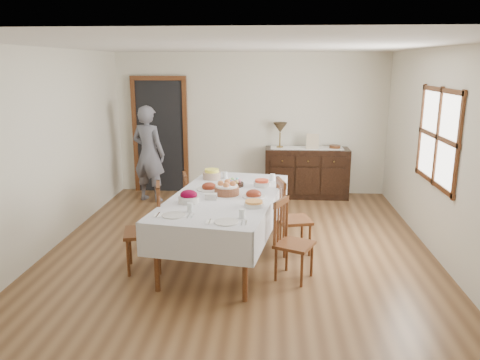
# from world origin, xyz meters

# --- Properties ---
(ground) EXTENTS (6.00, 6.00, 0.00)m
(ground) POSITION_xyz_m (0.00, 0.00, 0.00)
(ground) COLOR brown
(room_shell) EXTENTS (5.02, 6.02, 2.65)m
(room_shell) POSITION_xyz_m (-0.15, 0.42, 1.64)
(room_shell) COLOR white
(room_shell) RESTS_ON ground
(dining_table) EXTENTS (1.60, 2.58, 0.83)m
(dining_table) POSITION_xyz_m (-0.17, -0.19, 0.73)
(dining_table) COLOR silver
(dining_table) RESTS_ON ground
(chair_left_near) EXTENTS (0.52, 0.52, 1.04)m
(chair_left_near) POSITION_xyz_m (-1.05, -0.56, 0.53)
(chair_left_near) COLOR #582E16
(chair_left_near) RESTS_ON ground
(chair_left_far) EXTENTS (0.47, 0.47, 0.93)m
(chair_left_far) POSITION_xyz_m (-0.91, 0.46, 0.47)
(chair_left_far) COLOR #582E16
(chair_left_far) RESTS_ON ground
(chair_right_near) EXTENTS (0.51, 0.51, 0.92)m
(chair_right_near) POSITION_xyz_m (0.63, -0.69, 0.47)
(chair_right_near) COLOR #582E16
(chair_right_near) RESTS_ON ground
(chair_right_far) EXTENTS (0.49, 0.49, 0.98)m
(chair_right_far) POSITION_xyz_m (0.65, 0.06, 0.50)
(chair_right_far) COLOR #582E16
(chair_right_far) RESTS_ON ground
(sideboard) EXTENTS (1.51, 0.55, 0.90)m
(sideboard) POSITION_xyz_m (1.04, 2.72, 0.45)
(sideboard) COLOR black
(sideboard) RESTS_ON ground
(person) EXTENTS (0.66, 0.53, 1.82)m
(person) POSITION_xyz_m (-1.76, 2.28, 0.91)
(person) COLOR slate
(person) RESTS_ON ground
(bread_basket) EXTENTS (0.31, 0.31, 0.18)m
(bread_basket) POSITION_xyz_m (-0.15, -0.16, 0.90)
(bread_basket) COLOR brown
(bread_basket) RESTS_ON dining_table
(egg_basket) EXTENTS (0.24, 0.24, 0.10)m
(egg_basket) POSITION_xyz_m (-0.08, 0.26, 0.86)
(egg_basket) COLOR black
(egg_basket) RESTS_ON dining_table
(ham_platter_a) EXTENTS (0.32, 0.32, 0.11)m
(ham_platter_a) POSITION_xyz_m (-0.39, 0.06, 0.86)
(ham_platter_a) COLOR silver
(ham_platter_a) RESTS_ON dining_table
(ham_platter_b) EXTENTS (0.28, 0.28, 0.11)m
(ham_platter_b) POSITION_xyz_m (0.19, -0.25, 0.86)
(ham_platter_b) COLOR silver
(ham_platter_b) RESTS_ON dining_table
(beet_bowl) EXTENTS (0.24, 0.24, 0.15)m
(beet_bowl) POSITION_xyz_m (-0.55, -0.53, 0.89)
(beet_bowl) COLOR silver
(beet_bowl) RESTS_ON dining_table
(carrot_bowl) EXTENTS (0.21, 0.21, 0.09)m
(carrot_bowl) POSITION_xyz_m (0.27, 0.26, 0.87)
(carrot_bowl) COLOR silver
(carrot_bowl) RESTS_ON dining_table
(pineapple_bowl) EXTENTS (0.25, 0.25, 0.14)m
(pineapple_bowl) POSITION_xyz_m (-0.43, 0.64, 0.89)
(pineapple_bowl) COLOR tan
(pineapple_bowl) RESTS_ON dining_table
(casserole_dish) EXTENTS (0.22, 0.22, 0.07)m
(casserole_dish) POSITION_xyz_m (0.21, -0.64, 0.86)
(casserole_dish) COLOR silver
(casserole_dish) RESTS_ON dining_table
(butter_dish) EXTENTS (0.15, 0.11, 0.07)m
(butter_dish) POSITION_xyz_m (-0.31, -0.38, 0.86)
(butter_dish) COLOR silver
(butter_dish) RESTS_ON dining_table
(setting_left) EXTENTS (0.44, 0.31, 0.10)m
(setting_left) POSITION_xyz_m (-0.58, -0.97, 0.85)
(setting_left) COLOR silver
(setting_left) RESTS_ON dining_table
(setting_right) EXTENTS (0.44, 0.31, 0.10)m
(setting_right) POSITION_xyz_m (-0.00, -1.15, 0.85)
(setting_right) COLOR silver
(setting_right) RESTS_ON dining_table
(glass_far_a) EXTENTS (0.07, 0.07, 0.09)m
(glass_far_a) POSITION_xyz_m (-0.25, 0.66, 0.88)
(glass_far_a) COLOR white
(glass_far_a) RESTS_ON dining_table
(glass_far_b) EXTENTS (0.07, 0.07, 0.09)m
(glass_far_b) POSITION_xyz_m (0.42, 0.58, 0.87)
(glass_far_b) COLOR white
(glass_far_b) RESTS_ON dining_table
(runner) EXTENTS (1.30, 0.35, 0.01)m
(runner) POSITION_xyz_m (1.03, 2.74, 0.91)
(runner) COLOR white
(runner) RESTS_ON sideboard
(table_lamp) EXTENTS (0.26, 0.26, 0.46)m
(table_lamp) POSITION_xyz_m (0.54, 2.75, 1.26)
(table_lamp) COLOR brown
(table_lamp) RESTS_ON sideboard
(picture_frame) EXTENTS (0.22, 0.08, 0.28)m
(picture_frame) POSITION_xyz_m (1.12, 2.64, 1.04)
(picture_frame) COLOR #C3B291
(picture_frame) RESTS_ON sideboard
(deco_bowl) EXTENTS (0.20, 0.20, 0.06)m
(deco_bowl) POSITION_xyz_m (1.54, 2.74, 0.93)
(deco_bowl) COLOR #582E16
(deco_bowl) RESTS_ON sideboard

